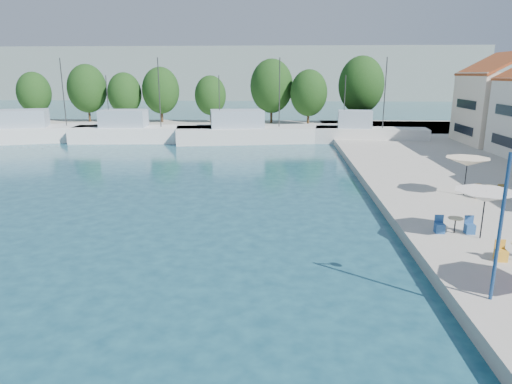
# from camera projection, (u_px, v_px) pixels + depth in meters

# --- Properties ---
(quay_far) EXTENTS (90.00, 16.00, 0.60)m
(quay_far) POSITION_uv_depth(u_px,v_px,m) (228.00, 127.00, 67.03)
(quay_far) COLOR #AEAB9D
(quay_far) RESTS_ON ground
(hill_west) EXTENTS (180.00, 40.00, 16.00)m
(hill_west) POSITION_uv_depth(u_px,v_px,m) (196.00, 74.00, 156.23)
(hill_west) COLOR gray
(hill_west) RESTS_ON ground
(hill_east) EXTENTS (140.00, 40.00, 12.00)m
(hill_east) POSITION_uv_depth(u_px,v_px,m) (390.00, 79.00, 171.99)
(hill_east) COLOR gray
(hill_east) RESTS_ON ground
(building_06) EXTENTS (9.00, 8.80, 10.20)m
(building_06) POSITION_uv_depth(u_px,v_px,m) (509.00, 98.00, 48.41)
(building_06) COLOR #F7E2C6
(building_06) RESTS_ON quay_right
(trawler_01) EXTENTS (21.50, 12.14, 10.20)m
(trawler_01) POSITION_uv_depth(u_px,v_px,m) (44.00, 132.00, 55.50)
(trawler_01) COLOR silver
(trawler_01) RESTS_ON ground
(trawler_02) EXTENTS (17.83, 6.01, 10.20)m
(trawler_02) POSITION_uv_depth(u_px,v_px,m) (143.00, 133.00, 54.88)
(trawler_02) COLOR white
(trawler_02) RESTS_ON ground
(trawler_03) EXTENTS (21.00, 8.98, 10.20)m
(trawler_03) POSITION_uv_depth(u_px,v_px,m) (258.00, 133.00, 54.81)
(trawler_03) COLOR silver
(trawler_03) RESTS_ON ground
(trawler_04) EXTENTS (13.14, 4.53, 10.20)m
(trawler_04) POSITION_uv_depth(u_px,v_px,m) (368.00, 134.00, 53.75)
(trawler_04) COLOR silver
(trawler_04) RESTS_ON ground
(tree_01) EXTENTS (5.20, 5.20, 7.70)m
(tree_01) POSITION_uv_depth(u_px,v_px,m) (34.00, 93.00, 72.29)
(tree_01) COLOR #3F2B19
(tree_01) RESTS_ON quay_far
(tree_02) EXTENTS (5.99, 5.99, 8.86)m
(tree_02) POSITION_uv_depth(u_px,v_px,m) (87.00, 89.00, 71.18)
(tree_02) COLOR #3F2B19
(tree_02) RESTS_ON quay_far
(tree_03) EXTENTS (5.14, 5.14, 7.61)m
(tree_03) POSITION_uv_depth(u_px,v_px,m) (125.00, 94.00, 70.34)
(tree_03) COLOR #3F2B19
(tree_03) RESTS_ON quay_far
(tree_04) EXTENTS (5.69, 5.69, 8.42)m
(tree_04) POSITION_uv_depth(u_px,v_px,m) (161.00, 90.00, 70.36)
(tree_04) COLOR #3F2B19
(tree_04) RESTS_ON quay_far
(tree_05) EXTENTS (4.83, 4.83, 7.15)m
(tree_05) POSITION_uv_depth(u_px,v_px,m) (210.00, 95.00, 70.17)
(tree_05) COLOR #3F2B19
(tree_05) RESTS_ON quay_far
(tree_06) EXTENTS (6.49, 6.49, 9.60)m
(tree_06) POSITION_uv_depth(u_px,v_px,m) (272.00, 86.00, 69.27)
(tree_06) COLOR #3F2B19
(tree_06) RESTS_ON quay_far
(tree_07) EXTENTS (5.42, 5.42, 8.02)m
(tree_07) POSITION_uv_depth(u_px,v_px,m) (309.00, 93.00, 66.77)
(tree_07) COLOR #3F2B19
(tree_07) RESTS_ON quay_far
(tree_08) EXTENTS (6.75, 6.75, 9.99)m
(tree_08) POSITION_uv_depth(u_px,v_px,m) (361.00, 85.00, 67.89)
(tree_08) COLOR #3F2B19
(tree_08) RESTS_ON quay_far
(umbrella_white) EXTENTS (2.77, 2.77, 2.25)m
(umbrella_white) POSITION_uv_depth(u_px,v_px,m) (485.00, 196.00, 20.54)
(umbrella_white) COLOR black
(umbrella_white) RESTS_ON quay_right
(umbrella_cream) EXTENTS (2.67, 2.67, 2.37)m
(umbrella_cream) POSITION_uv_depth(u_px,v_px,m) (467.00, 162.00, 28.00)
(umbrella_cream) COLOR black
(umbrella_cream) RESTS_ON quay_right
(cafe_table_02) EXTENTS (1.82, 0.70, 0.76)m
(cafe_table_02) POSITION_uv_depth(u_px,v_px,m) (455.00, 227.00, 21.63)
(cafe_table_02) COLOR black
(cafe_table_02) RESTS_ON quay_right
(cafe_table_03) EXTENTS (1.82, 0.70, 0.76)m
(cafe_table_03) POSITION_uv_depth(u_px,v_px,m) (490.00, 194.00, 27.75)
(cafe_table_03) COLOR black
(cafe_table_03) RESTS_ON quay_right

